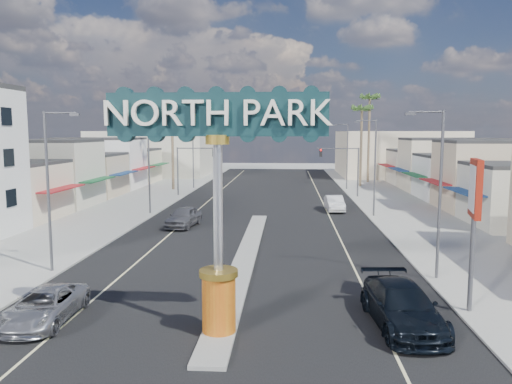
# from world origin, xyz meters

# --- Properties ---
(ground) EXTENTS (160.00, 160.00, 0.00)m
(ground) POSITION_xyz_m (0.00, 30.00, 0.00)
(ground) COLOR gray
(ground) RESTS_ON ground
(road) EXTENTS (20.00, 120.00, 0.01)m
(road) POSITION_xyz_m (0.00, 30.00, 0.01)
(road) COLOR black
(road) RESTS_ON ground
(median_island) EXTENTS (1.30, 30.00, 0.16)m
(median_island) POSITION_xyz_m (0.00, 14.00, 0.08)
(median_island) COLOR gray
(median_island) RESTS_ON ground
(sidewalk_left) EXTENTS (8.00, 120.00, 0.12)m
(sidewalk_left) POSITION_xyz_m (-14.00, 30.00, 0.06)
(sidewalk_left) COLOR gray
(sidewalk_left) RESTS_ON ground
(sidewalk_right) EXTENTS (8.00, 120.00, 0.12)m
(sidewalk_right) POSITION_xyz_m (14.00, 30.00, 0.06)
(sidewalk_right) COLOR gray
(sidewalk_right) RESTS_ON ground
(storefront_row_left) EXTENTS (12.00, 42.00, 6.00)m
(storefront_row_left) POSITION_xyz_m (-24.00, 43.00, 3.00)
(storefront_row_left) COLOR beige
(storefront_row_left) RESTS_ON ground
(storefront_row_right) EXTENTS (12.00, 42.00, 6.00)m
(storefront_row_right) POSITION_xyz_m (24.00, 43.00, 3.00)
(storefront_row_right) COLOR #B7B29E
(storefront_row_right) RESTS_ON ground
(backdrop_far_left) EXTENTS (20.00, 20.00, 8.00)m
(backdrop_far_left) POSITION_xyz_m (-22.00, 75.00, 4.00)
(backdrop_far_left) COLOR #B7B29E
(backdrop_far_left) RESTS_ON ground
(backdrop_far_right) EXTENTS (20.00, 20.00, 8.00)m
(backdrop_far_right) POSITION_xyz_m (22.00, 75.00, 4.00)
(backdrop_far_right) COLOR beige
(backdrop_far_right) RESTS_ON ground
(gateway_sign) EXTENTS (8.20, 1.50, 9.15)m
(gateway_sign) POSITION_xyz_m (0.00, 1.98, 5.93)
(gateway_sign) COLOR red
(gateway_sign) RESTS_ON median_island
(traffic_signal_left) EXTENTS (5.09, 0.45, 6.00)m
(traffic_signal_left) POSITION_xyz_m (-9.18, 43.99, 4.27)
(traffic_signal_left) COLOR #47474C
(traffic_signal_left) RESTS_ON ground
(traffic_signal_right) EXTENTS (5.09, 0.45, 6.00)m
(traffic_signal_right) POSITION_xyz_m (9.18, 43.99, 4.27)
(traffic_signal_right) COLOR #47474C
(traffic_signal_right) RESTS_ON ground
(streetlight_l_near) EXTENTS (2.03, 0.22, 9.00)m
(streetlight_l_near) POSITION_xyz_m (-10.43, 10.00, 5.07)
(streetlight_l_near) COLOR #47474C
(streetlight_l_near) RESTS_ON ground
(streetlight_l_mid) EXTENTS (2.03, 0.22, 9.00)m
(streetlight_l_mid) POSITION_xyz_m (-10.43, 30.00, 5.07)
(streetlight_l_mid) COLOR #47474C
(streetlight_l_mid) RESTS_ON ground
(streetlight_l_far) EXTENTS (2.03, 0.22, 9.00)m
(streetlight_l_far) POSITION_xyz_m (-10.43, 52.00, 5.07)
(streetlight_l_far) COLOR #47474C
(streetlight_l_far) RESTS_ON ground
(streetlight_r_near) EXTENTS (2.03, 0.22, 9.00)m
(streetlight_r_near) POSITION_xyz_m (10.43, 10.00, 5.07)
(streetlight_r_near) COLOR #47474C
(streetlight_r_near) RESTS_ON ground
(streetlight_r_mid) EXTENTS (2.03, 0.22, 9.00)m
(streetlight_r_mid) POSITION_xyz_m (10.43, 30.00, 5.07)
(streetlight_r_mid) COLOR #47474C
(streetlight_r_mid) RESTS_ON ground
(streetlight_r_far) EXTENTS (2.03, 0.22, 9.00)m
(streetlight_r_far) POSITION_xyz_m (10.43, 52.00, 5.07)
(streetlight_r_far) COLOR #47474C
(streetlight_r_far) RESTS_ON ground
(palm_left_far) EXTENTS (2.60, 2.60, 13.10)m
(palm_left_far) POSITION_xyz_m (-13.00, 50.00, 11.50)
(palm_left_far) COLOR brown
(palm_left_far) RESTS_ON ground
(palm_right_mid) EXTENTS (2.60, 2.60, 12.10)m
(palm_right_mid) POSITION_xyz_m (13.00, 56.00, 10.60)
(palm_right_mid) COLOR brown
(palm_right_mid) RESTS_ON ground
(palm_right_far) EXTENTS (2.60, 2.60, 14.10)m
(palm_right_far) POSITION_xyz_m (15.00, 62.00, 12.39)
(palm_right_far) COLOR brown
(palm_right_far) RESTS_ON ground
(suv_left) EXTENTS (2.40, 5.03, 1.38)m
(suv_left) POSITION_xyz_m (-7.43, 2.84, 0.69)
(suv_left) COLOR #A8A8AC
(suv_left) RESTS_ON ground
(suv_right) EXTENTS (2.95, 6.15, 1.73)m
(suv_right) POSITION_xyz_m (7.29, 3.32, 0.86)
(suv_right) COLOR black
(suv_right) RESTS_ON ground
(car_parked_left) EXTENTS (2.65, 5.18, 1.69)m
(car_parked_left) POSITION_xyz_m (-6.06, 24.03, 0.84)
(car_parked_left) COLOR slate
(car_parked_left) RESTS_ON ground
(car_parked_right) EXTENTS (1.85, 4.73, 1.54)m
(car_parked_right) POSITION_xyz_m (7.26, 33.27, 0.77)
(car_parked_right) COLOR silver
(car_parked_right) RESTS_ON ground
(bank_pylon_sign) EXTENTS (0.67, 2.08, 6.62)m
(bank_pylon_sign) POSITION_xyz_m (10.57, 5.06, 5.12)
(bank_pylon_sign) COLOR #47474C
(bank_pylon_sign) RESTS_ON sidewalk_right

